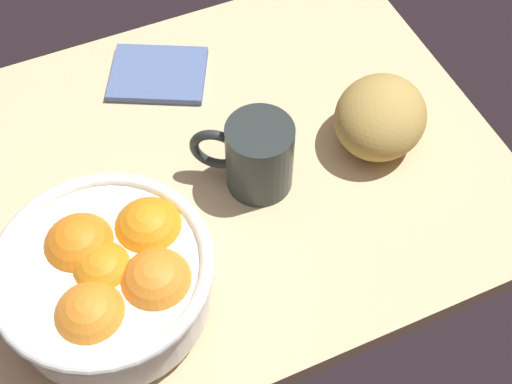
# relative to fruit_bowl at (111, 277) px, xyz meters

# --- Properties ---
(ground_plane) EXTENTS (0.71, 0.57, 0.03)m
(ground_plane) POSITION_rel_fruit_bowl_xyz_m (-0.18, -0.13, -0.08)
(ground_plane) COLOR #D2B686
(fruit_bowl) EXTENTS (0.23, 0.23, 0.11)m
(fruit_bowl) POSITION_rel_fruit_bowl_xyz_m (0.00, 0.00, 0.00)
(fruit_bowl) COLOR white
(fruit_bowl) RESTS_ON ground
(bread_loaf) EXTENTS (0.17, 0.17, 0.09)m
(bread_loaf) POSITION_rel_fruit_bowl_xyz_m (-0.38, -0.09, -0.02)
(bread_loaf) COLOR #AD8F45
(bread_loaf) RESTS_ON ground
(napkin_folded) EXTENTS (0.16, 0.15, 0.01)m
(napkin_folded) POSITION_rel_fruit_bowl_xyz_m (-0.16, -0.32, -0.06)
(napkin_folded) COLOR #506698
(napkin_folded) RESTS_ON ground
(mug) EXTENTS (0.12, 0.10, 0.10)m
(mug) POSITION_rel_fruit_bowl_xyz_m (-0.21, -0.10, -0.01)
(mug) COLOR #29312E
(mug) RESTS_ON ground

